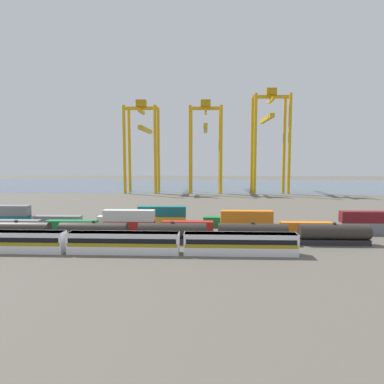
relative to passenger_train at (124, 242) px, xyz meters
The scene contains 24 objects.
ground_plane 60.56m from the passenger_train, 91.32° to the left, with size 420.00×420.00×0.00m, color #5B564C.
harbour_water 159.13m from the passenger_train, 90.50° to the left, with size 400.00×110.00×0.01m, color #475B6B.
passenger_train is the anchor object (origin of this frame).
freight_tank_row 11.56m from the passenger_train, 44.81° to the left, with size 79.67×3.04×4.50m.
shipping_container_0 35.92m from the passenger_train, 148.86° to the left, with size 12.10×2.44×2.60m, color slate.
shipping_container_1 25.12m from the passenger_train, 132.30° to the left, with size 12.10×2.44×2.60m, color #197538.
shipping_container_2 18.84m from the passenger_train, 99.38° to the left, with size 12.10×2.44×2.60m, color #AD211C.
shipping_container_3 18.90m from the passenger_train, 99.38° to the left, with size 12.10×2.44×2.60m, color silver.
shipping_container_4 21.48m from the passenger_train, 59.90° to the left, with size 12.10×2.44×2.60m, color #AD211C.
shipping_container_5 30.83m from the passenger_train, 37.05° to the left, with size 12.10×2.44×2.60m, color orange.
shipping_container_6 30.87m from the passenger_train, 37.05° to the left, with size 12.10×2.44×2.60m, color orange.
shipping_container_7 42.69m from the passenger_train, 25.79° to the left, with size 12.10×2.44×2.60m, color orange.
shipping_container_8 55.47m from the passenger_train, 19.56° to the left, with size 12.10×2.44×2.60m, color slate.
shipping_container_9 55.49m from the passenger_train, 19.56° to the left, with size 12.10×2.44×2.60m, color maroon.
shipping_container_10 44.30m from the passenger_train, 145.77° to the left, with size 12.10×2.44×2.60m, color #146066.
shipping_container_11 44.33m from the passenger_train, 145.77° to the left, with size 12.10×2.44×2.60m, color slate.
shipping_container_12 33.99m from the passenger_train, 132.84° to the left, with size 12.10×2.44×2.60m, color slate.
shipping_container_13 26.71m from the passenger_train, 111.05° to the left, with size 6.04×2.44×2.60m, color silver.
shipping_container_14 25.24m from the passenger_train, 81.03° to the left, with size 12.10×2.44×2.60m, color gold.
shipping_container_15 25.28m from the passenger_train, 81.03° to the left, with size 12.10×2.44×2.60m, color #146066.
shipping_container_16 30.43m from the passenger_train, 54.99° to the left, with size 6.04×2.44×2.60m, color #197538.
gantry_crane_west 117.72m from the passenger_train, 98.48° to the left, with size 16.66×34.84×45.74m.
gantry_crane_central 118.52m from the passenger_train, 82.64° to the left, with size 16.41×40.86×45.55m.
gantry_crane_east 126.00m from the passenger_train, 67.68° to the left, with size 17.83×34.83×50.87m.
Camera 1 is at (16.45, -82.26, 17.56)m, focal length 32.40 mm.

